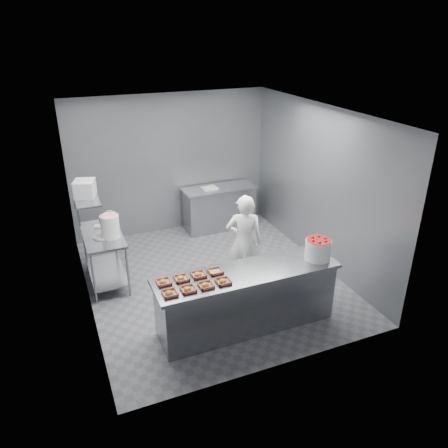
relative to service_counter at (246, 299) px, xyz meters
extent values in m
plane|color=#4C4C51|center=(0.00, 1.35, -0.45)|extent=(4.50, 4.50, 0.00)
plane|color=white|center=(0.00, 1.35, 2.35)|extent=(4.50, 4.50, 0.00)
cube|color=slate|center=(0.00, 3.60, 0.95)|extent=(4.00, 0.04, 2.80)
cube|color=slate|center=(-2.00, 1.35, 0.95)|extent=(0.04, 4.50, 2.80)
cube|color=slate|center=(2.00, 1.35, 0.95)|extent=(0.04, 4.50, 2.80)
cube|color=slate|center=(0.00, 0.00, 0.42)|extent=(2.60, 0.70, 0.05)
cube|color=slate|center=(0.00, 0.00, -0.03)|extent=(2.50, 0.64, 0.85)
cube|color=slate|center=(-1.65, 1.95, 0.43)|extent=(0.60, 1.20, 0.04)
cube|color=slate|center=(-1.65, 1.95, -0.25)|extent=(0.56, 1.15, 0.03)
cylinder|color=slate|center=(-1.91, 1.39, -0.01)|extent=(0.04, 0.04, 0.88)
cylinder|color=slate|center=(-1.39, 1.39, -0.01)|extent=(0.04, 0.04, 0.88)
cylinder|color=slate|center=(-1.91, 2.51, -0.01)|extent=(0.04, 0.04, 0.88)
cylinder|color=slate|center=(-1.39, 2.51, -0.01)|extent=(0.04, 0.04, 0.88)
cube|color=slate|center=(0.90, 3.25, 0.42)|extent=(1.50, 0.60, 0.05)
cube|color=slate|center=(0.90, 3.25, -0.03)|extent=(1.44, 0.55, 0.85)
cube|color=slate|center=(-1.82, 1.95, 1.10)|extent=(0.35, 0.90, 0.03)
cube|color=tan|center=(-1.13, -0.14, 0.47)|extent=(0.18, 0.18, 0.04)
cube|color=white|center=(-1.09, -0.13, 0.46)|extent=(0.10, 0.06, 0.00)
ellipsoid|color=#C78831|center=(-1.14, -0.14, 0.48)|extent=(0.10, 0.10, 0.05)
cube|color=tan|center=(-0.89, -0.14, 0.47)|extent=(0.18, 0.18, 0.04)
cube|color=white|center=(-0.85, -0.13, 0.46)|extent=(0.10, 0.06, 0.00)
ellipsoid|color=#C78831|center=(-0.90, -0.14, 0.48)|extent=(0.10, 0.10, 0.05)
cube|color=tan|center=(-0.65, -0.14, 0.47)|extent=(0.18, 0.18, 0.04)
cube|color=white|center=(-0.61, -0.13, 0.46)|extent=(0.10, 0.06, 0.00)
ellipsoid|color=#C78831|center=(-0.66, -0.14, 0.48)|extent=(0.10, 0.10, 0.05)
cube|color=tan|center=(-0.41, -0.14, 0.47)|extent=(0.18, 0.18, 0.04)
cube|color=white|center=(-0.37, -0.13, 0.46)|extent=(0.10, 0.06, 0.00)
ellipsoid|color=#C78831|center=(-0.42, -0.14, 0.48)|extent=(0.10, 0.10, 0.05)
cube|color=tan|center=(-1.13, 0.14, 0.47)|extent=(0.18, 0.18, 0.04)
cube|color=white|center=(-1.09, 0.16, 0.46)|extent=(0.10, 0.06, 0.00)
ellipsoid|color=#C78831|center=(-1.14, 0.14, 0.48)|extent=(0.10, 0.10, 0.05)
cube|color=tan|center=(-0.89, 0.14, 0.47)|extent=(0.18, 0.18, 0.04)
cube|color=white|center=(-0.85, 0.16, 0.46)|extent=(0.10, 0.06, 0.00)
ellipsoid|color=#C78831|center=(-0.90, 0.14, 0.48)|extent=(0.10, 0.10, 0.05)
cube|color=tan|center=(-0.65, 0.14, 0.47)|extent=(0.18, 0.18, 0.04)
cube|color=white|center=(-0.61, 0.16, 0.46)|extent=(0.10, 0.06, 0.00)
ellipsoid|color=#C78831|center=(-0.66, 0.14, 0.48)|extent=(0.10, 0.10, 0.05)
cube|color=tan|center=(-0.41, 0.14, 0.47)|extent=(0.18, 0.18, 0.04)
cube|color=white|center=(-0.37, 0.16, 0.46)|extent=(0.10, 0.06, 0.00)
imported|color=white|center=(0.42, 1.00, 0.34)|extent=(0.69, 0.58, 1.59)
cylinder|color=white|center=(1.08, -0.06, 0.59)|extent=(0.36, 0.36, 0.29)
cylinder|color=red|center=(1.08, -0.06, 0.73)|extent=(0.34, 0.34, 0.04)
cylinder|color=white|center=(-1.53, 1.78, 0.63)|extent=(0.29, 0.29, 0.37)
cylinder|color=pink|center=(-1.53, 1.78, 0.81)|extent=(0.27, 0.27, 0.02)
torus|color=slate|center=(-1.53, 1.78, 0.74)|extent=(0.31, 0.01, 0.31)
cylinder|color=white|center=(-1.66, 1.84, 0.46)|extent=(0.37, 0.37, 0.02)
cube|color=#CCB28C|center=(-1.66, 2.25, 0.46)|extent=(0.17, 0.16, 0.02)
cube|color=gray|center=(-1.82, 1.97, 1.24)|extent=(0.38, 0.41, 0.25)
cube|color=silver|center=(0.69, 3.25, 0.46)|extent=(0.32, 0.25, 0.04)
camera|label=1|loc=(-2.26, -4.61, 3.51)|focal=35.00mm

